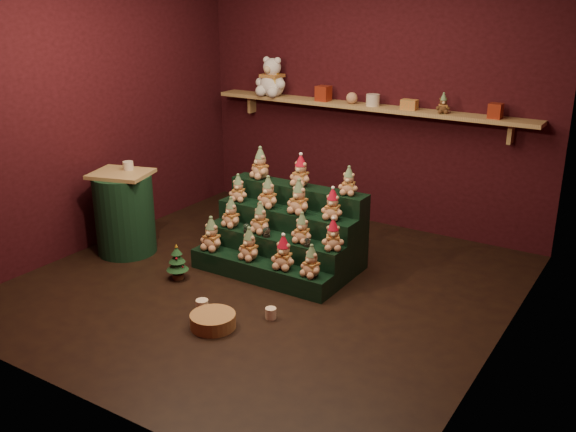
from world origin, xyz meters
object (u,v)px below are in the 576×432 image
Objects in this scene: side_table at (125,213)px; mug_right at (271,313)px; wicker_basket at (213,321)px; white_bear at (272,71)px; brown_bear at (443,103)px; snow_globe_a at (247,228)px; mini_christmas_tree at (177,262)px; riser_tier_front at (259,271)px; snow_globe_b at (266,232)px; snow_globe_c at (307,242)px; mug_left at (202,306)px.

mug_right is at bearing -27.35° from side_table.
white_bear reaches higher than wicker_basket.
wicker_basket is 3.10m from brown_bear.
snow_globe_a is at bearing 136.40° from mug_right.
snow_globe_a is 1.06m from mug_right.
brown_bear is at bearing 53.65° from snow_globe_a.
snow_globe_a is 0.24× the size of mini_christmas_tree.
riser_tier_front is at bearing -10.64° from side_table.
snow_globe_a is (-0.25, 0.16, 0.31)m from riser_tier_front.
snow_globe_c is at bearing 0.00° from snow_globe_b.
riser_tier_front is at bearing 29.70° from mini_christmas_tree.
snow_globe_b is at bearing 180.00° from snow_globe_c.
snow_globe_c is 1.19m from mini_christmas_tree.
brown_bear reaches higher than mug_left.
snow_globe_b is 0.84m from mini_christmas_tree.
snow_globe_a is 1.18m from wicker_basket.
snow_globe_b reaches higher than mug_left.
mug_left is at bearing -38.53° from side_table.
white_bear reaches higher than mug_left.
mug_left is at bearing -117.04° from snow_globe_c.
side_table is (-1.88, -0.31, 0.01)m from snow_globe_c.
snow_globe_b reaches higher than riser_tier_front.
snow_globe_a is 0.98m from mug_left.
riser_tier_front is at bearing -144.08° from brown_bear.
riser_tier_front is 4.15× the size of mini_christmas_tree.
snow_globe_a is 0.65m from snow_globe_c.
snow_globe_a is at bearing 102.11° from mug_left.
mini_christmas_tree is 1.77× the size of brown_bear.
mini_christmas_tree is (-1.04, -0.52, -0.24)m from snow_globe_c.
mug_left is 3.04m from brown_bear.
riser_tier_front is 0.71m from mug_right.
snow_globe_b is 2.15m from brown_bear.
brown_bear is at bearing 53.54° from mini_christmas_tree.
wicker_basket is (0.82, -0.52, -0.11)m from mini_christmas_tree.
wicker_basket is at bearing -78.92° from snow_globe_b.
side_table is 2.43× the size of mini_christmas_tree.
mini_christmas_tree is at bearing -77.81° from white_bear.
snow_globe_a is at bearing 180.00° from snow_globe_c.
snow_globe_a reaches higher than wicker_basket.
mug_right is (1.12, -0.16, -0.12)m from mini_christmas_tree.
mug_right is at bearing 20.87° from mug_left.
side_table is at bearing -174.11° from riser_tier_front.
snow_globe_c is 1.91m from side_table.
mug_left is (1.43, -0.58, -0.35)m from side_table.
white_bear is (0.44, 1.94, 1.19)m from side_table.
mug_right is (0.72, -0.69, -0.36)m from snow_globe_a.
mug_left is 1.15× the size of mug_right.
snow_globe_a is at bearing 112.11° from wicker_basket.
riser_tier_front is 3.96× the size of wicker_basket.
snow_globe_a reaches higher than snow_globe_c.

